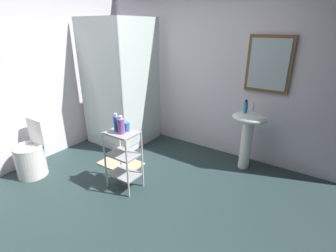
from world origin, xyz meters
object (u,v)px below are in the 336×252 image
at_px(hand_soap_bottle, 246,107).
at_px(bath_mat, 121,163).
at_px(conditioner_bottle_purple, 121,126).
at_px(shampoo_bottle_blue, 116,123).
at_px(rinse_cup, 127,127).
at_px(shower_stall, 124,116).
at_px(toilet, 33,152).
at_px(storage_cart, 123,156).
at_px(pedestal_sink, 248,129).

height_order(hand_soap_bottle, bath_mat, hand_soap_bottle).
bearing_deg(conditioner_bottle_purple, shampoo_bottle_blue, 167.29).
distance_m(rinse_cup, bath_mat, 0.95).
height_order(shower_stall, hand_soap_bottle, shower_stall).
height_order(hand_soap_bottle, rinse_cup, hand_soap_bottle).
bearing_deg(bath_mat, rinse_cup, -33.26).
bearing_deg(toilet, bath_mat, 46.27).
xyz_separation_m(toilet, storage_cart, (1.21, 0.45, 0.12)).
relative_size(storage_cart, shampoo_bottle_blue, 3.43).
relative_size(shower_stall, shampoo_bottle_blue, 9.27).
height_order(pedestal_sink, storage_cart, pedestal_sink).
bearing_deg(shampoo_bottle_blue, shower_stall, 131.01).
distance_m(pedestal_sink, toilet, 2.88).
bearing_deg(storage_cart, toilet, -159.68).
distance_m(storage_cart, hand_soap_bottle, 1.68).
bearing_deg(hand_soap_bottle, toilet, -142.27).
bearing_deg(storage_cart, shower_stall, 133.33).
distance_m(shower_stall, rinse_cup, 1.34).
distance_m(shampoo_bottle_blue, rinse_cup, 0.12).
height_order(shower_stall, storage_cart, shower_stall).
distance_m(conditioner_bottle_purple, bath_mat, 1.02).
xyz_separation_m(storage_cart, hand_soap_bottle, (1.01, 1.27, 0.45)).
relative_size(pedestal_sink, toilet, 1.07).
bearing_deg(hand_soap_bottle, conditioner_bottle_purple, -127.18).
bearing_deg(toilet, conditioner_bottle_purple, 18.84).
bearing_deg(conditioner_bottle_purple, bath_mat, 139.82).
distance_m(storage_cart, conditioner_bottle_purple, 0.40).
height_order(shampoo_bottle_blue, conditioner_bottle_purple, shampoo_bottle_blue).
relative_size(shower_stall, bath_mat, 3.33).
xyz_separation_m(hand_soap_bottle, bath_mat, (-1.44, -0.91, -0.88)).
bearing_deg(shower_stall, pedestal_sink, 9.12).
relative_size(toilet, shampoo_bottle_blue, 3.52).
xyz_separation_m(rinse_cup, bath_mat, (-0.46, 0.30, -0.78)).
distance_m(storage_cart, bath_mat, 0.71).
bearing_deg(bath_mat, conditioner_bottle_purple, -40.18).
distance_m(toilet, rinse_cup, 1.42).
height_order(storage_cart, hand_soap_bottle, hand_soap_bottle).
distance_m(pedestal_sink, bath_mat, 1.86).
distance_m(pedestal_sink, rinse_cup, 1.62).
bearing_deg(conditioner_bottle_purple, pedestal_sink, 51.53).
relative_size(pedestal_sink, rinse_cup, 7.90).
bearing_deg(conditioner_bottle_purple, shower_stall, 133.38).
bearing_deg(rinse_cup, conditioner_bottle_purple, -86.53).
relative_size(toilet, bath_mat, 1.27).
bearing_deg(shower_stall, bath_mat, -51.65).
xyz_separation_m(toilet, shampoo_bottle_blue, (1.14, 0.44, 0.52)).
xyz_separation_m(toilet, bath_mat, (0.78, 0.81, -0.31)).
bearing_deg(shampoo_bottle_blue, rinse_cup, 38.27).
relative_size(storage_cart, rinse_cup, 7.22).
height_order(storage_cart, conditioner_bottle_purple, conditioner_bottle_purple).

